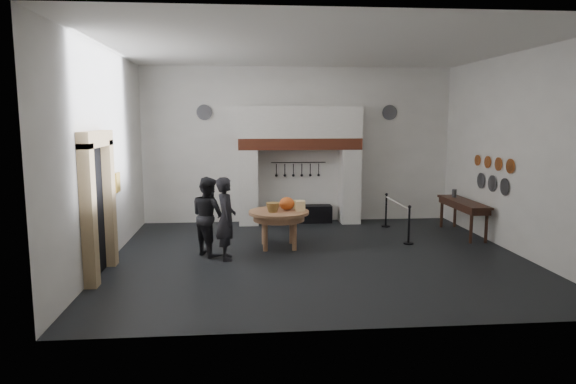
{
  "coord_description": "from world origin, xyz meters",
  "views": [
    {
      "loc": [
        -1.64,
        -10.96,
        3.04
      ],
      "look_at": [
        -0.6,
        0.68,
        1.35
      ],
      "focal_mm": 32.0,
      "sensor_mm": 36.0,
      "label": 1
    }
  ],
  "objects": [
    {
      "name": "hearth_brick_band",
      "position": [
        0.0,
        3.65,
        2.31
      ],
      "size": [
        3.5,
        0.72,
        0.32
      ],
      "primitive_type": "cube",
      "color": "#9E442B",
      "rests_on": "chimney_pier_left"
    },
    {
      "name": "chimney_pier_right",
      "position": [
        1.48,
        3.65,
        1.07
      ],
      "size": [
        0.55,
        0.7,
        2.15
      ],
      "primitive_type": "cube",
      "color": "silver",
      "rests_on": "floor"
    },
    {
      "name": "door_jamb_far",
      "position": [
        -4.38,
        -0.3,
        1.3
      ],
      "size": [
        0.22,
        0.3,
        2.6
      ],
      "primitive_type": "cube",
      "color": "tan",
      "rests_on": "floor"
    },
    {
      "name": "chimney_hood",
      "position": [
        0.0,
        3.65,
        2.92
      ],
      "size": [
        3.5,
        0.7,
        0.9
      ],
      "primitive_type": "cube",
      "color": "silver",
      "rests_on": "hearth_brick_band"
    },
    {
      "name": "barrier_post_near",
      "position": [
        2.37,
        0.91,
        0.45
      ],
      "size": [
        0.05,
        0.05,
        0.9
      ],
      "primitive_type": "cylinder",
      "color": "black",
      "rests_on": "floor"
    },
    {
      "name": "bread_loaf",
      "position": [
        -0.9,
        1.23,
        0.94
      ],
      "size": [
        0.31,
        0.18,
        0.13
      ],
      "primitive_type": "ellipsoid",
      "color": "#A06439",
      "rests_on": "work_table"
    },
    {
      "name": "side_table",
      "position": [
        4.1,
        1.78,
        0.87
      ],
      "size": [
        0.55,
        2.2,
        0.06
      ],
      "primitive_type": "cube",
      "color": "#351C13",
      "rests_on": "floor"
    },
    {
      "name": "iron_range",
      "position": [
        0.0,
        3.72,
        0.25
      ],
      "size": [
        1.9,
        0.45,
        0.5
      ],
      "primitive_type": "cube",
      "color": "black",
      "rests_on": "floor"
    },
    {
      "name": "wall_front",
      "position": [
        0.0,
        -4.0,
        2.25
      ],
      "size": [
        9.0,
        0.02,
        4.5
      ],
      "primitive_type": "cube",
      "color": "white",
      "rests_on": "floor"
    },
    {
      "name": "ceiling",
      "position": [
        0.0,
        0.0,
        4.5
      ],
      "size": [
        9.0,
        8.0,
        0.02
      ],
      "primitive_type": "cube",
      "color": "silver",
      "rests_on": "wall_back"
    },
    {
      "name": "pewter_plate_left",
      "position": [
        4.46,
        0.4,
        1.45
      ],
      "size": [
        0.03,
        0.4,
        0.4
      ],
      "primitive_type": "cylinder",
      "rotation": [
        0.0,
        1.57,
        0.0
      ],
      "color": "#4C4C51",
      "rests_on": "wall_right"
    },
    {
      "name": "utensil_rail",
      "position": [
        0.0,
        3.92,
        1.75
      ],
      "size": [
        1.6,
        0.02,
        0.02
      ],
      "primitive_type": "cylinder",
      "rotation": [
        0.0,
        1.57,
        0.0
      ],
      "color": "black",
      "rests_on": "wall_back"
    },
    {
      "name": "visitor_near",
      "position": [
        -2.0,
        -0.06,
        0.9
      ],
      "size": [
        0.5,
        0.7,
        1.79
      ],
      "primitive_type": "imported",
      "rotation": [
        0.0,
        0.0,
        1.69
      ],
      "color": "black",
      "rests_on": "floor"
    },
    {
      "name": "wall_left",
      "position": [
        -4.5,
        0.0,
        2.25
      ],
      "size": [
        0.02,
        8.0,
        4.5
      ],
      "primitive_type": "cube",
      "color": "white",
      "rests_on": "floor"
    },
    {
      "name": "work_table",
      "position": [
        -0.8,
        0.88,
        0.84
      ],
      "size": [
        1.69,
        1.69,
        0.07
      ],
      "primitive_type": "cylinder",
      "rotation": [
        0.0,
        0.0,
        0.22
      ],
      "color": "#AB7251",
      "rests_on": "floor"
    },
    {
      "name": "door_jamb_near",
      "position": [
        -4.38,
        -1.7,
        1.3
      ],
      "size": [
        0.22,
        0.3,
        2.6
      ],
      "primitive_type": "cube",
      "color": "tan",
      "rests_on": "floor"
    },
    {
      "name": "barrier_rope",
      "position": [
        2.37,
        1.91,
        0.85
      ],
      "size": [
        0.04,
        2.0,
        0.04
      ],
      "primitive_type": "cylinder",
      "rotation": [
        1.57,
        0.0,
        0.0
      ],
      "color": "beige",
      "rests_on": "barrier_post_near"
    },
    {
      "name": "wall_back",
      "position": [
        0.0,
        4.0,
        2.25
      ],
      "size": [
        9.0,
        0.02,
        4.5
      ],
      "primitive_type": "cube",
      "color": "white",
      "rests_on": "floor"
    },
    {
      "name": "pewter_plate_back_right",
      "position": [
        2.7,
        3.96,
        3.2
      ],
      "size": [
        0.44,
        0.03,
        0.44
      ],
      "primitive_type": "cylinder",
      "rotation": [
        1.57,
        0.0,
        0.0
      ],
      "color": "#4C4C51",
      "rests_on": "wall_back"
    },
    {
      "name": "wall_right",
      "position": [
        4.5,
        0.0,
        2.25
      ],
      "size": [
        0.02,
        8.0,
        4.5
      ],
      "primitive_type": "cube",
      "color": "white",
      "rests_on": "floor"
    },
    {
      "name": "pumpkin",
      "position": [
        -0.6,
        0.98,
        1.03
      ],
      "size": [
        0.36,
        0.36,
        0.31
      ],
      "primitive_type": "ellipsoid",
      "color": "orange",
      "rests_on": "work_table"
    },
    {
      "name": "copper_pan_a",
      "position": [
        4.46,
        0.2,
        1.95
      ],
      "size": [
        0.03,
        0.34,
        0.34
      ],
      "primitive_type": "cylinder",
      "rotation": [
        0.0,
        1.57,
        0.0
      ],
      "color": "#C6662D",
      "rests_on": "wall_right"
    },
    {
      "name": "barrier_post_far",
      "position": [
        2.37,
        2.91,
        0.45
      ],
      "size": [
        0.05,
        0.05,
        0.9
      ],
      "primitive_type": "cylinder",
      "color": "black",
      "rests_on": "floor"
    },
    {
      "name": "pewter_plate_mid",
      "position": [
        4.46,
        1.0,
        1.45
      ],
      "size": [
        0.03,
        0.4,
        0.4
      ],
      "primitive_type": "cylinder",
      "rotation": [
        0.0,
        1.57,
        0.0
      ],
      "color": "#4C4C51",
      "rests_on": "wall_right"
    },
    {
      "name": "door_lintel",
      "position": [
        -4.38,
        -1.0,
        2.65
      ],
      "size": [
        0.22,
        1.7,
        0.3
      ],
      "primitive_type": "cube",
      "color": "tan",
      "rests_on": "door_jamb_near"
    },
    {
      "name": "wicker_basket",
      "position": [
        -0.95,
        0.73,
        0.98
      ],
      "size": [
        0.38,
        0.38,
        0.22
      ],
      "primitive_type": "cone",
      "rotation": [
        3.14,
        0.0,
        0.22
      ],
      "color": "olive",
      "rests_on": "work_table"
    },
    {
      "name": "pewter_plate_back_left",
      "position": [
        -2.7,
        3.96,
        3.2
      ],
      "size": [
        0.44,
        0.03,
        0.44
      ],
      "primitive_type": "cylinder",
      "rotation": [
        1.57,
        0.0,
        0.0
      ],
      "color": "#4C4C51",
      "rests_on": "wall_back"
    },
    {
      "name": "chimney_pier_left",
      "position": [
        -1.48,
        3.65,
        1.07
      ],
      "size": [
        0.55,
        0.7,
        2.15
      ],
      "primitive_type": "cube",
      "color": "silver",
      "rests_on": "floor"
    },
    {
      "name": "pewter_jug",
      "position": [
        4.1,
        2.38,
        1.01
      ],
      "size": [
        0.12,
        0.12,
        0.22
      ],
      "primitive_type": "cylinder",
      "color": "#46464A",
      "rests_on": "side_table"
    },
    {
      "name": "visitor_far",
      "position": [
        -2.4,
        0.34,
        0.88
      ],
      "size": [
        1.04,
        1.08,
        1.76
      ],
      "primitive_type": "imported",
      "rotation": [
        0.0,
        0.0,
        2.18
      ],
      "color": "black",
      "rests_on": "floor"
    },
    {
      "name": "cheese_block_big",
      "position": [
        -0.3,
        0.83,
        0.99
      ],
      "size": [
        0.22,
        0.22,
        0.24
      ],
      "primitive_type": "cube",
      "color": "#FBD996",
      "rests_on": "work_table"
    },
    {
      "name": "copper_pan_d",
      "position": [
        4.46,
        1.85,
        1.95
      ],
      "size": [
        0.03,
        0.28,
        0.28
      ],
      "primitive_type": "cylinder",
      "rotation": [
        0.0,
        1.57,
        0.0
      ],
      "color": "#C6662D",
      "rests_on": "wall_right"
    },
    {
      "name": "cheese_block_small",
      "position": [
        -0.32,
        1.13,
        0.97
      ],
      "size": [
        0.18,
        0.18,
        0.2
      ],
      "primitive_type": "cube",
      "color": "#FEFF98",
      "rests_on": "work_table"
    },
    {
      "name": "copper_pan_c",
      "position": [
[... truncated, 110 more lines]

